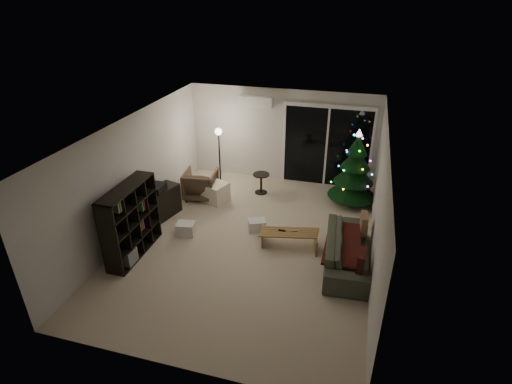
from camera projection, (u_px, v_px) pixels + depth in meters
room at (285, 172)px, 9.11m from camera, size 6.50×7.51×2.60m
bookshelf at (123, 220)px, 7.77m from camera, size 0.71×1.53×1.48m
media_cabinet at (158, 205)px, 9.10m from camera, size 0.70×1.21×0.71m
stereo at (156, 188)px, 8.90m from camera, size 0.36×0.43×0.15m
armchair at (201, 184)px, 10.03m from camera, size 0.88×0.90×0.73m
ottoman at (216, 192)px, 9.90m from camera, size 0.68×0.68×0.48m
cardboard_box_a at (186, 229)px, 8.61m from camera, size 0.42×0.35×0.27m
cardboard_box_b at (257, 225)px, 8.75m from camera, size 0.45×0.40×0.26m
side_table at (261, 183)px, 10.30m from camera, size 0.55×0.55×0.53m
floor_lamp at (220, 159)px, 10.43m from camera, size 0.25×0.25×1.55m
sofa at (347, 250)px, 7.63m from camera, size 0.95×2.14×0.61m
sofa_throw at (343, 243)px, 7.59m from camera, size 0.65×1.51×0.05m
cushion_a at (364, 223)px, 8.02m from camera, size 0.16×0.41×0.40m
cushion_b at (361, 262)px, 6.90m from camera, size 0.15×0.41×0.40m
coffee_table at (289, 239)px, 8.16m from camera, size 1.22×0.64×0.37m
remote_a at (282, 230)px, 8.11m from camera, size 0.15×0.04×0.02m
remote_b at (295, 231)px, 8.09m from camera, size 0.14×0.08×0.02m
christmas_tree at (355, 168)px, 9.49m from camera, size 1.45×1.45×1.91m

